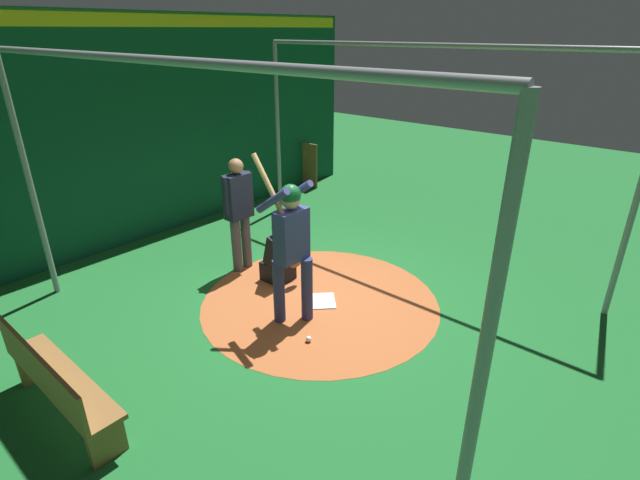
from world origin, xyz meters
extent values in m
plane|color=#1E6B2D|center=(0.00, 0.00, 0.00)|extent=(26.08, 26.08, 0.00)
cylinder|color=#B76033|center=(0.00, 0.00, 0.00)|extent=(3.31, 3.31, 0.01)
cube|color=white|center=(0.00, 0.00, 0.01)|extent=(0.59, 0.59, 0.01)
cylinder|color=navy|center=(0.14, -0.42, 0.44)|extent=(0.15, 0.15, 0.88)
cylinder|color=navy|center=(-0.10, -0.69, 0.44)|extent=(0.15, 0.15, 0.88)
cube|color=navy|center=(0.02, -0.56, 1.21)|extent=(0.22, 0.44, 0.66)
cylinder|color=navy|center=(-0.08, -0.36, 1.68)|extent=(0.53, 0.09, 0.41)
cylinder|color=navy|center=(-0.08, -0.75, 1.68)|extent=(0.53, 0.09, 0.41)
sphere|color=tan|center=(0.02, -0.56, 1.67)|extent=(0.23, 0.23, 0.23)
sphere|color=#0F4C23|center=(0.02, -0.56, 1.73)|extent=(0.25, 0.25, 0.25)
cylinder|color=tan|center=(-0.20, -0.69, 1.82)|extent=(0.54, 0.06, 0.73)
cube|color=black|center=(-0.92, 0.08, 0.15)|extent=(0.40, 0.40, 0.30)
cube|color=black|center=(-0.88, 0.08, 0.52)|extent=(0.31, 0.40, 0.49)
sphere|color=tan|center=(-0.86, 0.08, 0.86)|extent=(0.23, 0.23, 0.23)
cube|color=gray|center=(-0.75, 0.08, 0.86)|extent=(0.03, 0.20, 0.20)
ellipsoid|color=brown|center=(-0.60, 0.14, 0.40)|extent=(0.12, 0.28, 0.22)
cylinder|color=#4C4C51|center=(-1.61, 0.08, 0.43)|extent=(0.15, 0.15, 0.87)
cylinder|color=#4C4C51|center=(-1.61, -0.12, 0.43)|extent=(0.15, 0.15, 0.87)
cube|color=#1E2338|center=(-1.61, -0.02, 1.21)|extent=(0.22, 0.42, 0.69)
cylinder|color=#1E2338|center=(-1.61, 0.18, 1.26)|extent=(0.09, 0.09, 0.58)
cylinder|color=#1E2338|center=(-1.61, -0.22, 1.26)|extent=(0.09, 0.09, 0.58)
sphere|color=#9E704C|center=(-1.61, -0.02, 1.67)|extent=(0.22, 0.22, 0.22)
cube|color=#0F472D|center=(-4.00, 0.00, 1.89)|extent=(0.20, 10.08, 3.79)
cube|color=yellow|center=(-3.89, 0.00, 3.64)|extent=(0.03, 9.88, 0.20)
cylinder|color=gray|center=(-3.10, -2.29, 1.65)|extent=(0.08, 0.08, 3.30)
cylinder|color=gray|center=(3.10, -2.29, 1.65)|extent=(0.08, 0.08, 3.30)
cylinder|color=gray|center=(-3.10, 2.29, 1.65)|extent=(0.08, 0.08, 3.30)
cylinder|color=gray|center=(3.10, 2.29, 1.65)|extent=(0.08, 0.08, 3.30)
cylinder|color=gray|center=(0.00, -2.29, 3.30)|extent=(6.20, 0.07, 0.07)
cylinder|color=gray|center=(0.00, 2.29, 3.30)|extent=(6.20, 0.07, 0.07)
cube|color=olive|center=(-3.75, 3.89, 0.53)|extent=(0.58, 0.04, 1.05)
cylinder|color=black|center=(-3.94, 3.95, 0.40)|extent=(0.06, 0.19, 0.80)
cylinder|color=olive|center=(-3.82, 3.95, 0.44)|extent=(0.06, 0.21, 0.87)
cylinder|color=olive|center=(-3.70, 3.95, 0.45)|extent=(0.06, 0.12, 0.91)
cylinder|color=black|center=(-3.58, 3.95, 0.44)|extent=(0.06, 0.16, 0.88)
cube|color=olive|center=(-0.48, -3.23, 0.42)|extent=(1.83, 0.36, 0.05)
cube|color=olive|center=(-0.48, -3.39, 0.65)|extent=(1.83, 0.04, 0.40)
cube|color=olive|center=(-1.27, -3.23, 0.20)|extent=(0.08, 0.32, 0.40)
cube|color=olive|center=(0.31, -3.23, 0.20)|extent=(0.08, 0.32, 0.40)
sphere|color=white|center=(0.51, -0.80, 0.04)|extent=(0.07, 0.07, 0.07)
sphere|color=white|center=(-0.70, 0.48, 0.04)|extent=(0.07, 0.07, 0.07)
camera|label=1|loc=(3.75, -4.34, 3.51)|focal=26.62mm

